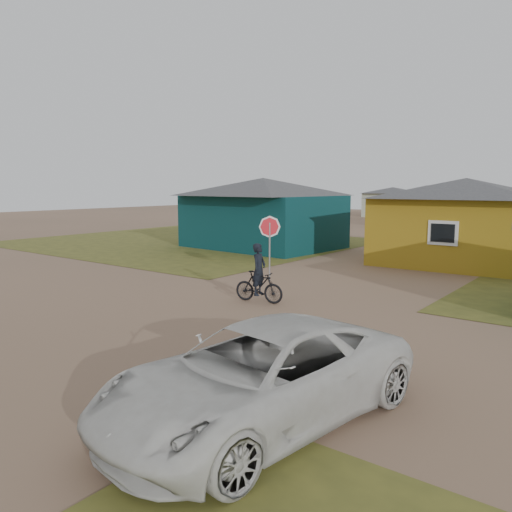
% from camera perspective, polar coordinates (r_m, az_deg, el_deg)
% --- Properties ---
extents(ground, '(120.00, 120.00, 0.00)m').
position_cam_1_polar(ground, '(13.49, -4.55, -7.24)').
color(ground, '#87654D').
extents(grass_nw, '(20.00, 18.00, 0.00)m').
position_cam_1_polar(grass_nw, '(32.29, -7.60, 1.66)').
color(grass_nw, brown).
rests_on(grass_nw, ground).
extents(house_teal, '(8.93, 7.08, 4.00)m').
position_cam_1_polar(house_teal, '(28.90, 0.80, 5.06)').
color(house_teal, '#092F32').
rests_on(house_teal, ground).
extents(house_yellow, '(7.72, 6.76, 3.90)m').
position_cam_1_polar(house_yellow, '(24.50, 22.70, 3.79)').
color(house_yellow, '#9F7A18').
rests_on(house_yellow, ground).
extents(house_pale_west, '(7.04, 6.15, 3.60)m').
position_cam_1_polar(house_pale_west, '(46.10, 18.89, 5.49)').
color(house_pale_west, '#B0B99F').
rests_on(house_pale_west, ground).
extents(house_pale_north, '(6.28, 5.81, 3.40)m').
position_cam_1_polar(house_pale_north, '(60.14, 15.32, 6.03)').
color(house_pale_north, '#B0B99F').
rests_on(house_pale_north, ground).
extents(stop_sign, '(0.76, 0.34, 2.46)m').
position_cam_1_polar(stop_sign, '(18.38, 1.57, 2.59)').
color(stop_sign, gray).
rests_on(stop_sign, ground).
extents(cyclist, '(1.66, 0.72, 1.82)m').
position_cam_1_polar(cyclist, '(15.26, 0.33, -2.87)').
color(cyclist, black).
rests_on(cyclist, ground).
extents(vehicle, '(3.18, 5.59, 1.47)m').
position_cam_1_polar(vehicle, '(7.66, 0.52, -13.51)').
color(vehicle, silver).
rests_on(vehicle, ground).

